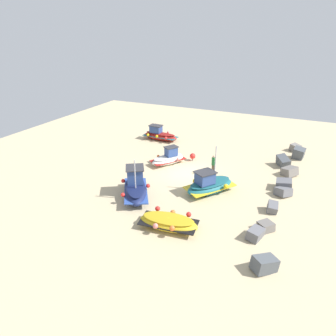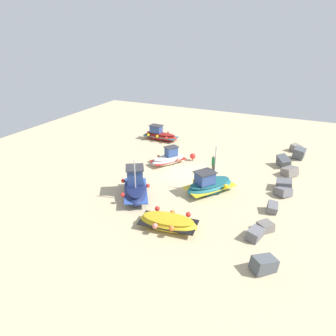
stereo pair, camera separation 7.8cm
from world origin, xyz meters
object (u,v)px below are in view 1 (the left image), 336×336
(fishing_boat_0, at_px, (160,135))
(person_walking, at_px, (213,164))
(mooring_buoy_0, at_px, (193,156))
(fishing_boat_2, at_px, (169,158))
(fishing_boat_1, at_px, (136,188))
(fishing_boat_3, at_px, (169,222))
(fishing_boat_4, at_px, (209,185))

(fishing_boat_0, bearing_deg, person_walking, 144.49)
(mooring_buoy_0, bearing_deg, fishing_boat_0, -127.33)
(fishing_boat_2, bearing_deg, mooring_buoy_0, -14.32)
(fishing_boat_0, relative_size, person_walking, 2.27)
(fishing_boat_1, height_order, person_walking, fishing_boat_1)
(fishing_boat_2, bearing_deg, fishing_boat_3, -123.28)
(fishing_boat_0, bearing_deg, fishing_boat_4, 135.48)
(fishing_boat_4, height_order, mooring_buoy_0, fishing_boat_4)
(fishing_boat_1, height_order, fishing_boat_3, fishing_boat_1)
(fishing_boat_2, relative_size, mooring_buoy_0, 4.93)
(fishing_boat_2, height_order, mooring_buoy_0, fishing_boat_2)
(fishing_boat_1, bearing_deg, fishing_boat_0, -12.78)
(fishing_boat_0, xyz_separation_m, fishing_boat_3, (15.00, 7.96, -0.11))
(fishing_boat_0, xyz_separation_m, person_walking, (6.34, 8.06, 0.47))
(fishing_boat_0, relative_size, fishing_boat_3, 1.04)
(fishing_boat_2, bearing_deg, fishing_boat_0, 64.83)
(fishing_boat_1, relative_size, fishing_boat_3, 1.15)
(fishing_boat_1, xyz_separation_m, fishing_boat_2, (-6.55, -0.39, -0.20))
(person_walking, bearing_deg, fishing_boat_1, -97.16)
(fishing_boat_2, bearing_deg, person_walking, -65.87)
(fishing_boat_1, height_order, fishing_boat_4, fishing_boat_4)
(fishing_boat_0, distance_m, person_walking, 10.27)
(person_walking, relative_size, mooring_buoy_0, 2.49)
(fishing_boat_3, distance_m, fishing_boat_4, 5.61)
(fishing_boat_3, bearing_deg, fishing_boat_1, 139.21)
(fishing_boat_0, height_order, fishing_boat_1, fishing_boat_1)
(fishing_boat_2, relative_size, fishing_boat_4, 0.82)
(fishing_boat_1, bearing_deg, person_walking, -64.89)
(fishing_boat_3, bearing_deg, fishing_boat_4, 76.27)
(fishing_boat_1, distance_m, mooring_buoy_0, 8.28)
(fishing_boat_4, relative_size, person_walking, 2.41)
(fishing_boat_1, xyz_separation_m, person_walking, (-5.95, 3.96, 0.30))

